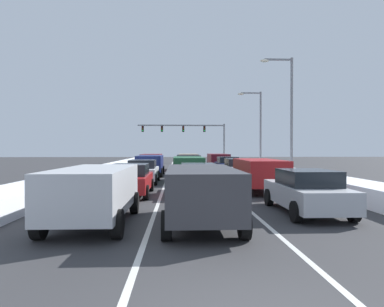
% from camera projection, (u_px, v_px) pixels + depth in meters
% --- Properties ---
extents(ground_plane, '(133.44, 133.44, 0.00)m').
position_uv_depth(ground_plane, '(190.00, 180.00, 24.68)').
color(ground_plane, '#333335').
extents(lane_stripe_between_right_lane_and_center_lane, '(0.14, 56.45, 0.01)m').
position_uv_depth(lane_stripe_between_right_lane_and_center_lane, '(208.00, 174.00, 29.88)').
color(lane_stripe_between_right_lane_and_center_lane, silver).
rests_on(lane_stripe_between_right_lane_and_center_lane, ground).
extents(lane_stripe_between_center_lane_and_left_lane, '(0.14, 56.45, 0.01)m').
position_uv_depth(lane_stripe_between_center_lane_and_left_lane, '(168.00, 175.00, 29.74)').
color(lane_stripe_between_center_lane_and_left_lane, silver).
rests_on(lane_stripe_between_center_lane_and_left_lane, ground).
extents(snow_bank_right_shoulder, '(1.90, 56.45, 0.79)m').
position_uv_depth(snow_bank_right_shoulder, '(268.00, 170.00, 30.09)').
color(snow_bank_right_shoulder, white).
rests_on(snow_bank_right_shoulder, ground).
extents(snow_bank_left_shoulder, '(2.05, 56.45, 0.78)m').
position_uv_depth(snow_bank_left_shoulder, '(106.00, 170.00, 29.51)').
color(snow_bank_left_shoulder, white).
rests_on(snow_bank_left_shoulder, ground).
extents(sedan_silver_right_lane_nearest, '(2.00, 4.50, 1.51)m').
position_uv_depth(sedan_silver_right_lane_nearest, '(306.00, 191.00, 12.00)').
color(sedan_silver_right_lane_nearest, '#B7BABF').
rests_on(sedan_silver_right_lane_nearest, ground).
extents(suv_red_right_lane_second, '(2.16, 4.90, 1.67)m').
position_uv_depth(suv_red_right_lane_second, '(259.00, 172.00, 17.95)').
color(suv_red_right_lane_second, maroon).
rests_on(suv_red_right_lane_second, ground).
extents(sedan_white_right_lane_third, '(2.00, 4.50, 1.51)m').
position_uv_depth(sedan_white_right_lane_third, '(238.00, 169.00, 25.10)').
color(sedan_white_right_lane_third, silver).
rests_on(sedan_white_right_lane_third, ground).
extents(sedan_navy_right_lane_fourth, '(2.00, 4.50, 1.51)m').
position_uv_depth(sedan_navy_right_lane_fourth, '(227.00, 165.00, 30.65)').
color(sedan_navy_right_lane_fourth, navy).
rests_on(sedan_navy_right_lane_fourth, ground).
extents(suv_maroon_right_lane_fifth, '(2.16, 4.90, 1.67)m').
position_uv_depth(suv_maroon_right_lane_fifth, '(218.00, 160.00, 36.58)').
color(suv_maroon_right_lane_fifth, maroon).
rests_on(suv_maroon_right_lane_fifth, ground).
extents(suv_charcoal_center_lane_nearest, '(2.16, 4.90, 1.67)m').
position_uv_depth(suv_charcoal_center_lane_nearest, '(201.00, 190.00, 10.15)').
color(suv_charcoal_center_lane_nearest, '#38383D').
rests_on(suv_charcoal_center_lane_nearest, ground).
extents(sedan_gray_center_lane_second, '(2.00, 4.50, 1.51)m').
position_uv_depth(sedan_gray_center_lane_second, '(198.00, 178.00, 17.14)').
color(sedan_gray_center_lane_second, slate).
rests_on(sedan_gray_center_lane_second, ground).
extents(suv_green_center_lane_third, '(2.16, 4.90, 1.67)m').
position_uv_depth(suv_green_center_lane_third, '(188.00, 167.00, 23.31)').
color(suv_green_center_lane_third, '#1E5633').
rests_on(suv_green_center_lane_third, ground).
extents(suv_black_center_lane_fourth, '(2.16, 4.90, 1.67)m').
position_uv_depth(suv_black_center_lane_fourth, '(188.00, 163.00, 30.14)').
color(suv_black_center_lane_fourth, black).
rests_on(suv_black_center_lane_fourth, ground).
extents(suv_tan_center_lane_fifth, '(2.16, 4.90, 1.67)m').
position_uv_depth(suv_tan_center_lane_fifth, '(188.00, 160.00, 36.27)').
color(suv_tan_center_lane_fifth, '#937F60').
rests_on(suv_tan_center_lane_fifth, ground).
extents(suv_silver_left_lane_nearest, '(2.16, 4.90, 1.67)m').
position_uv_depth(suv_silver_left_lane_nearest, '(95.00, 190.00, 10.22)').
color(suv_silver_left_lane_nearest, '#B7BABF').
rests_on(suv_silver_left_lane_nearest, ground).
extents(sedan_red_left_lane_second, '(2.00, 4.50, 1.51)m').
position_uv_depth(sedan_red_left_lane_second, '(130.00, 179.00, 16.52)').
color(sedan_red_left_lane_second, maroon).
rests_on(sedan_red_left_lane_second, ground).
extents(sedan_white_left_lane_third, '(2.00, 4.50, 1.51)m').
position_uv_depth(sedan_white_left_lane_third, '(143.00, 171.00, 22.52)').
color(sedan_white_left_lane_third, silver).
rests_on(sedan_white_left_lane_third, ground).
extents(suv_navy_left_lane_fourth, '(2.16, 4.90, 1.67)m').
position_uv_depth(suv_navy_left_lane_fourth, '(150.00, 163.00, 28.40)').
color(suv_navy_left_lane_fourth, navy).
rests_on(suv_navy_left_lane_fourth, ground).
extents(suv_maroon_left_lane_fifth, '(2.16, 4.90, 1.67)m').
position_uv_depth(suv_maroon_left_lane_fifth, '(151.00, 161.00, 34.94)').
color(suv_maroon_left_lane_fifth, maroon).
rests_on(suv_maroon_left_lane_fifth, ground).
extents(traffic_light_gantry, '(14.00, 0.47, 6.20)m').
position_uv_depth(traffic_light_gantry, '(191.00, 132.00, 55.41)').
color(traffic_light_gantry, slate).
rests_on(traffic_light_gantry, ground).
extents(street_lamp_right_near, '(2.66, 0.36, 9.45)m').
position_uv_depth(street_lamp_right_near, '(288.00, 107.00, 27.49)').
color(street_lamp_right_near, gray).
rests_on(street_lamp_right_near, ground).
extents(street_lamp_right_mid, '(2.66, 0.36, 8.44)m').
position_uv_depth(street_lamp_right_mid, '(257.00, 123.00, 37.75)').
color(street_lamp_right_mid, gray).
rests_on(street_lamp_right_mid, ground).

